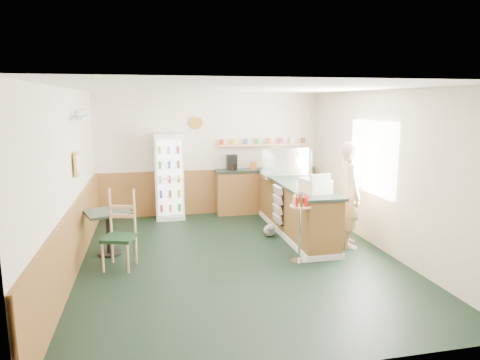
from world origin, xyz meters
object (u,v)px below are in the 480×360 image
object	(u,v)px
condiment_stand	(300,217)
cafe_chair	(119,227)
drinks_fridge	(169,177)
display_case	(285,163)
shopkeeper	(351,195)
cash_register	(315,186)
cafe_table	(108,224)

from	to	relation	value
condiment_stand	cafe_chair	size ratio (longest dim) A/B	0.90
drinks_fridge	condiment_stand	bearing A→B (deg)	-58.68
drinks_fridge	display_case	size ratio (longest dim) A/B	1.88
shopkeeper	cafe_chair	size ratio (longest dim) A/B	1.54
display_case	cash_register	bearing A→B (deg)	-90.00
condiment_stand	cafe_table	world-z (taller)	condiment_stand
cash_register	cafe_chair	xyz separation A→B (m)	(-3.19, -0.03, -0.50)
display_case	drinks_fridge	bearing A→B (deg)	156.28
drinks_fridge	display_case	world-z (taller)	drinks_fridge
drinks_fridge	condiment_stand	world-z (taller)	drinks_fridge
drinks_fridge	shopkeeper	distance (m)	3.91
shopkeeper	cafe_chair	xyz separation A→B (m)	(-3.89, -0.12, -0.30)
display_case	cafe_table	bearing A→B (deg)	-162.24
cash_register	condiment_stand	bearing A→B (deg)	-144.98
drinks_fridge	cafe_table	distance (m)	2.40
condiment_stand	cafe_table	bearing A→B (deg)	161.92
condiment_stand	cafe_table	size ratio (longest dim) A/B	1.25
display_case	cafe_chair	size ratio (longest dim) A/B	0.82
drinks_fridge	shopkeeper	size ratio (longest dim) A/B	1.00
condiment_stand	shopkeeper	bearing A→B (deg)	25.94
cash_register	cafe_table	size ratio (longest dim) A/B	0.50
condiment_stand	drinks_fridge	bearing A→B (deg)	121.32
condiment_stand	cash_register	bearing A→B (deg)	46.83
drinks_fridge	display_case	bearing A→B (deg)	-23.72
drinks_fridge	shopkeeper	xyz separation A→B (m)	(2.99, -2.52, 0.00)
cash_register	drinks_fridge	bearing A→B (deg)	119.36
shopkeeper	cafe_table	size ratio (longest dim) A/B	2.15
display_case	condiment_stand	world-z (taller)	display_case
cafe_chair	cash_register	bearing A→B (deg)	16.61
display_case	shopkeeper	bearing A→B (deg)	-65.20
display_case	cafe_chair	bearing A→B (deg)	-152.81
display_case	cafe_table	xyz separation A→B (m)	(-3.40, -1.09, -0.76)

